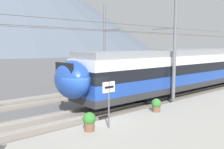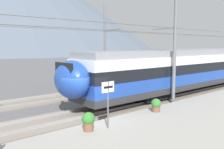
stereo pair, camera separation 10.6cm
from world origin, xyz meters
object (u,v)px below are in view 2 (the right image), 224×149
at_px(potted_plant_by_shelter, 156,105).
at_px(potted_plant_platform_edge, 88,120).
at_px(platform_sign, 108,94).
at_px(train_near_platform, 210,66).
at_px(train_far_track, 219,59).
at_px(catenary_mast_far_side, 106,45).
at_px(catenary_mast_mid, 173,49).

bearing_deg(potted_plant_by_shelter, potted_plant_platform_edge, -178.57).
height_order(platform_sign, potted_plant_by_shelter, platform_sign).
distance_m(platform_sign, potted_plant_by_shelter, 4.18).
xyz_separation_m(train_near_platform, train_far_track, (12.68, 5.41, -0.00)).
bearing_deg(catenary_mast_far_side, catenary_mast_mid, -97.70).
height_order(platform_sign, potted_plant_platform_edge, platform_sign).
xyz_separation_m(train_near_platform, potted_plant_platform_edge, (-16.92, -3.16, -1.41)).
xyz_separation_m(train_far_track, potted_plant_platform_edge, (-29.60, -8.57, -1.41)).
height_order(catenary_mast_far_side, platform_sign, catenary_mast_far_side).
height_order(train_far_track, catenary_mast_far_side, catenary_mast_far_side).
height_order(catenary_mast_far_side, potted_plant_by_shelter, catenary_mast_far_side).
bearing_deg(train_far_track, catenary_mast_far_side, 174.10).
relative_size(catenary_mast_far_side, potted_plant_platform_edge, 56.86).
relative_size(train_far_track, potted_plant_platform_edge, 34.34).
relative_size(train_near_platform, platform_sign, 14.97).
xyz_separation_m(train_near_platform, platform_sign, (-15.98, -3.43, -0.27)).
height_order(train_near_platform, potted_plant_platform_edge, train_near_platform).
distance_m(train_near_platform, potted_plant_platform_edge, 17.27).
height_order(train_far_track, catenary_mast_mid, catenary_mast_mid).
bearing_deg(catenary_mast_mid, platform_sign, -166.75).
relative_size(train_near_platform, potted_plant_platform_edge, 38.12).
bearing_deg(train_far_track, potted_plant_platform_edge, -163.85).
bearing_deg(potted_plant_platform_edge, train_near_platform, 10.57).
bearing_deg(train_far_track, train_near_platform, -156.89).
height_order(train_near_platform, platform_sign, train_near_platform).
height_order(catenary_mast_mid, potted_plant_by_shelter, catenary_mast_mid).
bearing_deg(potted_plant_by_shelter, train_far_track, 18.89).
bearing_deg(platform_sign, catenary_mast_mid, 13.25).
xyz_separation_m(train_near_platform, potted_plant_by_shelter, (-12.00, -3.04, -1.48)).
relative_size(catenary_mast_mid, potted_plant_platform_edge, 56.86).
bearing_deg(train_near_platform, potted_plant_by_shelter, -165.80).
bearing_deg(platform_sign, catenary_mast_far_side, 51.95).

